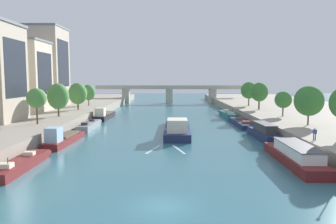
{
  "coord_description": "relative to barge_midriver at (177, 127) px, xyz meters",
  "views": [
    {
      "loc": [
        0.63,
        -24.92,
        10.01
      ],
      "look_at": [
        0.0,
        50.99,
        2.27
      ],
      "focal_mm": 35.12,
      "sensor_mm": 36.0,
      "label": 1
    }
  ],
  "objects": [
    {
      "name": "moored_boat_right_far",
      "position": [
        14.12,
        9.64,
        -0.49
      ],
      "size": [
        3.12,
        15.18,
        2.09
      ],
      "color": "#1E284C",
      "rests_on": "ground"
    },
    {
      "name": "tree_right_nearest",
      "position": [
        21.96,
        7.04,
        4.68
      ],
      "size": [
        3.46,
        3.46,
        5.16
      ],
      "color": "brown",
      "rests_on": "quay_right"
    },
    {
      "name": "moored_boat_left_gap_after",
      "position": [
        -17.87,
        -24.89,
        -0.45
      ],
      "size": [
        2.46,
        12.24,
        2.15
      ],
      "color": "maroon",
      "rests_on": "ground"
    },
    {
      "name": "moored_boat_left_upstream",
      "position": [
        -17.66,
        -11.11,
        -0.11
      ],
      "size": [
        2.95,
        13.03,
        3.13
      ],
      "color": "maroon",
      "rests_on": "ground"
    },
    {
      "name": "tree_left_distant",
      "position": [
        -23.97,
        -5.11,
        5.68
      ],
      "size": [
        3.29,
        3.29,
        6.13
      ],
      "color": "brown",
      "rests_on": "quay_left"
    },
    {
      "name": "quay_left",
      "position": [
        -37.53,
        19.41,
        0.13
      ],
      "size": [
        36.0,
        170.0,
        2.27
      ],
      "primitive_type": "cube",
      "color": "gray",
      "rests_on": "ground"
    },
    {
      "name": "moored_boat_left_end",
      "position": [
        -17.59,
        4.9,
        -0.38
      ],
      "size": [
        2.35,
        12.42,
        2.3
      ],
      "color": "gray",
      "rests_on": "ground"
    },
    {
      "name": "barge_midriver",
      "position": [
        0.0,
        0.0,
        0.0
      ],
      "size": [
        4.79,
        23.85,
        3.36
      ],
      "color": "#1E284C",
      "rests_on": "ground"
    },
    {
      "name": "moored_boat_right_downstream",
      "position": [
        13.48,
        -22.5,
        0.02
      ],
      "size": [
        3.39,
        15.47,
        2.47
      ],
      "color": "maroon",
      "rests_on": "ground"
    },
    {
      "name": "building_left_far_end",
      "position": [
        -36.89,
        16.64,
        9.62
      ],
      "size": [
        12.8,
        10.95,
        16.69
      ],
      "color": "beige",
      "rests_on": "quay_left"
    },
    {
      "name": "quay_right",
      "position": [
        33.9,
        19.41,
        0.13
      ],
      "size": [
        36.0,
        170.0,
        2.27
      ],
      "primitive_type": "cube",
      "color": "gray",
      "rests_on": "ground"
    },
    {
      "name": "moored_boat_left_near",
      "position": [
        -17.69,
        20.29,
        -0.07
      ],
      "size": [
        3.16,
        13.98,
        3.13
      ],
      "color": "black",
      "rests_on": "ground"
    },
    {
      "name": "moored_boat_right_midway",
      "position": [
        14.21,
        -6.56,
        0.14
      ],
      "size": [
        2.79,
        11.68,
        2.75
      ],
      "color": "#1E284C",
      "rests_on": "ground"
    },
    {
      "name": "tree_right_by_lamp",
      "position": [
        21.0,
        21.85,
        5.66
      ],
      "size": [
        4.29,
        4.29,
        6.79
      ],
      "color": "brown",
      "rests_on": "quay_right"
    },
    {
      "name": "building_left_middle",
      "position": [
        -36.89,
        33.54,
        12.44
      ],
      "size": [
        10.63,
        12.19,
        22.33
      ],
      "color": "#B2A38E",
      "rests_on": "quay_left"
    },
    {
      "name": "tree_right_third",
      "position": [
        21.17,
        33.48,
        5.64
      ],
      "size": [
        4.62,
        4.62,
        6.79
      ],
      "color": "brown",
      "rests_on": "quay_right"
    },
    {
      "name": "tree_left_far",
      "position": [
        -24.94,
        34.04,
        5.01
      ],
      "size": [
        3.83,
        3.83,
        6.0
      ],
      "color": "brown",
      "rests_on": "quay_left"
    },
    {
      "name": "tree_left_second",
      "position": [
        -24.23,
        6.34,
        5.39
      ],
      "size": [
        4.35,
        4.35,
        6.78
      ],
      "color": "brown",
      "rests_on": "quay_left"
    },
    {
      "name": "tree_left_midway",
      "position": [
        -24.27,
        20.69,
        5.29
      ],
      "size": [
        4.54,
        4.54,
        6.7
      ],
      "color": "brown",
      "rests_on": "quay_left"
    },
    {
      "name": "bridge_far",
      "position": [
        -1.82,
        73.94,
        3.58
      ],
      "size": [
        59.43,
        4.4,
        7.25
      ],
      "color": "#ADA899",
      "rests_on": "ground"
    },
    {
      "name": "wake_behind_barge",
      "position": [
        -1.87,
        -14.73,
        -0.99
      ],
      "size": [
        5.6,
        5.92,
        0.03
      ],
      "color": "#A5D1DB",
      "rests_on": "ground"
    },
    {
      "name": "person_on_quay",
      "position": [
        16.94,
        -19.57,
        2.19
      ],
      "size": [
        0.43,
        0.37,
        1.62
      ],
      "color": "navy",
      "rests_on": "quay_right"
    },
    {
      "name": "tree_right_midway",
      "position": [
        21.81,
        -5.84,
        5.32
      ],
      "size": [
        4.79,
        4.79,
        6.58
      ],
      "color": "brown",
      "rests_on": "quay_right"
    },
    {
      "name": "moored_boat_right_near",
      "position": [
        13.81,
        25.14,
        -0.37
      ],
      "size": [
        2.81,
        13.93,
        2.33
      ],
      "color": "#23666B",
      "rests_on": "ground"
    },
    {
      "name": "ground_plane",
      "position": [
        -1.82,
        -35.59,
        -1.01
      ],
      "size": [
        400.0,
        400.0,
        0.0
      ],
      "primitive_type": "plane",
      "color": "#336675"
    }
  ]
}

